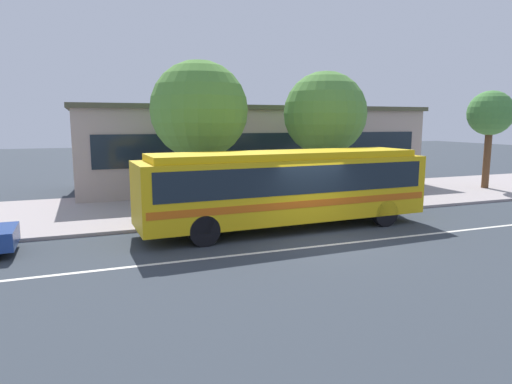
# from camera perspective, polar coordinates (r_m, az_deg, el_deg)

# --- Properties ---
(ground_plane) EXTENTS (120.00, 120.00, 0.00)m
(ground_plane) POSITION_cam_1_polar(r_m,az_deg,el_deg) (15.32, 7.85, -5.92)
(ground_plane) COLOR #333A42
(sidewalk_slab) EXTENTS (60.00, 8.00, 0.12)m
(sidewalk_slab) POSITION_cam_1_polar(r_m,az_deg,el_deg) (21.62, -1.14, -1.31)
(sidewalk_slab) COLOR #A39796
(sidewalk_slab) RESTS_ON ground_plane
(lane_stripe_center) EXTENTS (56.00, 0.16, 0.01)m
(lane_stripe_center) POSITION_cam_1_polar(r_m,az_deg,el_deg) (14.64, 9.35, -6.64)
(lane_stripe_center) COLOR silver
(lane_stripe_center) RESTS_ON ground_plane
(transit_bus) EXTENTS (10.76, 2.88, 2.84)m
(transit_bus) POSITION_cam_1_polar(r_m,az_deg,el_deg) (16.33, 3.86, 0.98)
(transit_bus) COLOR gold
(transit_bus) RESTS_ON ground_plane
(pedestrian_waiting_near_sign) EXTENTS (0.43, 0.43, 1.67)m
(pedestrian_waiting_near_sign) POSITION_cam_1_polar(r_m,az_deg,el_deg) (18.33, -2.39, 0.12)
(pedestrian_waiting_near_sign) COLOR #676F4D
(pedestrian_waiting_near_sign) RESTS_ON sidewalk_slab
(pedestrian_walking_along_curb) EXTENTS (0.46, 0.46, 1.65)m
(pedestrian_walking_along_curb) POSITION_cam_1_polar(r_m,az_deg,el_deg) (19.20, 8.66, 0.39)
(pedestrian_walking_along_curb) COLOR #7E5B5D
(pedestrian_walking_along_curb) RESTS_ON sidewalk_slab
(pedestrian_standing_by_tree) EXTENTS (0.46, 0.46, 1.71)m
(pedestrian_standing_by_tree) POSITION_cam_1_polar(r_m,az_deg,el_deg) (17.51, -10.21, -0.34)
(pedestrian_standing_by_tree) COLOR #746954
(pedestrian_standing_by_tree) RESTS_ON sidewalk_slab
(street_tree_near_stop) EXTENTS (4.20, 4.20, 6.37)m
(street_tree_near_stop) POSITION_cam_1_polar(r_m,az_deg,el_deg) (19.74, -7.22, 10.25)
(street_tree_near_stop) COLOR brown
(street_tree_near_stop) RESTS_ON sidewalk_slab
(street_tree_mid_block) EXTENTS (3.95, 3.95, 6.14)m
(street_tree_mid_block) POSITION_cam_1_polar(r_m,az_deg,el_deg) (21.96, 8.74, 9.80)
(street_tree_mid_block) COLOR brown
(street_tree_mid_block) RESTS_ON sidewalk_slab
(street_tree_far_end) EXTENTS (2.50, 2.50, 5.50)m
(street_tree_far_end) POSITION_cam_1_polar(r_m,az_deg,el_deg) (28.87, 27.57, 8.71)
(street_tree_far_end) COLOR brown
(street_tree_far_end) RESTS_ON sidewalk_slab
(station_building) EXTENTS (20.28, 7.24, 4.76)m
(station_building) POSITION_cam_1_polar(r_m,az_deg,el_deg) (27.38, -0.73, 5.76)
(station_building) COLOR #AD9A92
(station_building) RESTS_ON ground_plane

